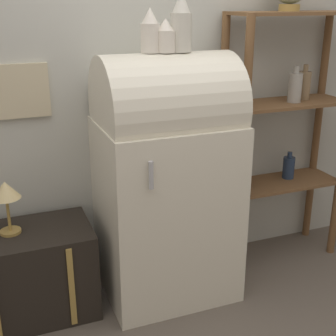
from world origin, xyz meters
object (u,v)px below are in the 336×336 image
vase_left (150,32)px  desk_lamp (6,194)px  vase_center (166,37)px  refrigerator (167,177)px  vase_right (181,24)px  suitcase_trunk (30,273)px

vase_left → desk_lamp: vase_left is taller
vase_left → vase_center: 0.08m
vase_center → desk_lamp: vase_center is taller
refrigerator → vase_left: size_ratio=6.40×
vase_center → vase_right: size_ratio=0.57×
vase_center → vase_left: bearing=166.1°
vase_center → vase_right: (0.09, 0.00, 0.06)m
vase_right → refrigerator: bearing=173.5°
refrigerator → suitcase_trunk: size_ratio=2.05×
suitcase_trunk → desk_lamp: 0.48m
suitcase_trunk → vase_center: 1.47m
suitcase_trunk → vase_left: (0.71, -0.04, 1.26)m
vase_right → desk_lamp: (-0.94, 0.07, -0.82)m
suitcase_trunk → vase_right: vase_right is taller
suitcase_trunk → desk_lamp: (-0.07, 0.02, 0.48)m
desk_lamp → vase_left: bearing=-4.2°
suitcase_trunk → vase_center: size_ratio=4.10×
vase_left → vase_right: bearing=-5.3°
refrigerator → vase_right: size_ratio=4.76×
refrigerator → desk_lamp: size_ratio=4.86×
vase_left → refrigerator: bearing=-4.1°
refrigerator → suitcase_trunk: (-0.79, 0.04, -0.47)m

